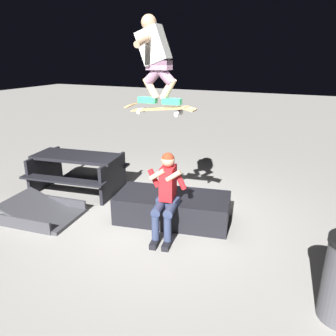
# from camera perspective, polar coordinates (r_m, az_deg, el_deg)

# --- Properties ---
(ground_plane) EXTENTS (40.00, 40.00, 0.00)m
(ground_plane) POSITION_cam_1_polar(r_m,az_deg,el_deg) (5.57, -1.68, -8.84)
(ground_plane) COLOR gray
(ledge_box_main) EXTENTS (1.96, 1.16, 0.45)m
(ledge_box_main) POSITION_cam_1_polar(r_m,az_deg,el_deg) (5.43, 0.82, -6.97)
(ledge_box_main) COLOR black
(ledge_box_main) RESTS_ON ground
(person_sitting_on_ledge) EXTENTS (0.60, 0.78, 1.28)m
(person_sitting_on_ledge) POSITION_cam_1_polar(r_m,az_deg,el_deg) (4.81, -0.29, -4.26)
(person_sitting_on_ledge) COLOR #2D3856
(person_sitting_on_ledge) RESTS_ON ground
(skateboard) EXTENTS (1.02, 0.23, 0.13)m
(skateboard) POSITION_cam_1_polar(r_m,az_deg,el_deg) (4.53, -1.48, 10.32)
(skateboard) COLOR #AD8451
(skater_airborne) EXTENTS (0.62, 0.89, 1.12)m
(skater_airborne) POSITION_cam_1_polar(r_m,az_deg,el_deg) (4.50, -2.26, 19.04)
(skater_airborne) COLOR #2D9E66
(kicker_ramp) EXTENTS (1.27, 1.00, 0.44)m
(kicker_ramp) POSITION_cam_1_polar(r_m,az_deg,el_deg) (5.95, -21.16, -7.57)
(kicker_ramp) COLOR #38383D
(kicker_ramp) RESTS_ON ground
(picnic_table_back) EXTENTS (1.88, 1.57, 0.75)m
(picnic_table_back) POSITION_cam_1_polar(r_m,az_deg,el_deg) (6.75, -15.59, 0.19)
(picnic_table_back) COLOR black
(picnic_table_back) RESTS_ON ground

